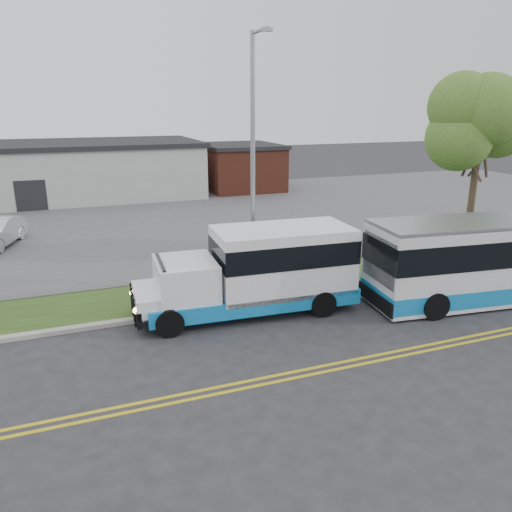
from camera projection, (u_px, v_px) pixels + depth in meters
name	position (u px, v px, depth m)	size (l,w,h in m)	color
ground	(198.00, 326.00, 16.68)	(140.00, 140.00, 0.00)	#28282B
lane_line_north	(235.00, 384.00, 13.23)	(70.00, 0.12, 0.01)	gold
lane_line_south	(239.00, 390.00, 12.97)	(70.00, 0.12, 0.01)	gold
curb	(191.00, 312.00, 17.64)	(80.00, 0.30, 0.15)	#9E9B93
verge	(179.00, 295.00, 19.26)	(80.00, 3.30, 0.10)	#304416
parking_lot	(131.00, 220.00, 31.86)	(80.00, 25.00, 0.10)	#4C4C4F
commercial_building	(32.00, 172.00, 38.14)	(25.40, 10.40, 4.35)	#9E9E99
brick_wing	(240.00, 167.00, 42.93)	(6.30, 7.30, 3.90)	brown
tree_east	(481.00, 126.00, 22.31)	(5.20, 5.20, 8.33)	#3D2921
streetlight_near	(253.00, 157.00, 18.61)	(0.35, 1.53, 9.50)	gray
shuttle_bus	(262.00, 268.00, 17.56)	(7.94, 3.01, 2.99)	#1073B6
transit_bus	(512.00, 257.00, 18.83)	(11.43, 3.80, 3.11)	silver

